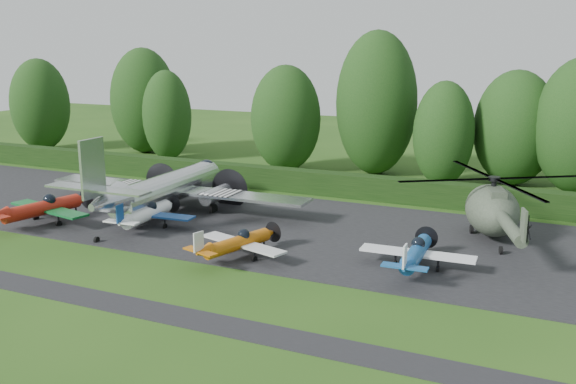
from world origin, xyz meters
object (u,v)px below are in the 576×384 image
at_px(light_plane_red, 42,208).
at_px(light_plane_orange, 238,243).
at_px(transport_plane, 166,188).
at_px(light_plane_blue, 416,253).
at_px(light_plane_white, 148,214).
at_px(helicopter, 492,206).

height_order(light_plane_red, light_plane_orange, light_plane_red).
bearing_deg(transport_plane, light_plane_blue, -11.42).
height_order(transport_plane, light_plane_white, transport_plane).
height_order(light_plane_red, helicopter, helicopter).
xyz_separation_m(light_plane_red, light_plane_blue, (27.13, 1.61, -0.15)).
relative_size(transport_plane, light_plane_red, 2.79).
bearing_deg(light_plane_red, light_plane_blue, -8.10).
bearing_deg(light_plane_blue, helicopter, 72.60).
relative_size(light_plane_orange, helicopter, 0.43).
distance_m(light_plane_blue, helicopter, 8.98).
relative_size(light_plane_blue, helicopter, 0.46).
height_order(light_plane_orange, light_plane_blue, light_plane_blue).
distance_m(transport_plane, helicopter, 24.08).
xyz_separation_m(transport_plane, light_plane_red, (-6.39, -6.32, -0.78)).
bearing_deg(transport_plane, light_plane_orange, -33.35).
distance_m(transport_plane, light_plane_orange, 12.57).
height_order(light_plane_white, light_plane_blue, light_plane_blue).
relative_size(transport_plane, light_plane_orange, 3.37).
height_order(light_plane_orange, helicopter, helicopter).
height_order(light_plane_red, light_plane_blue, light_plane_red).
xyz_separation_m(light_plane_red, helicopter, (30.19, 9.97, 1.06)).
height_order(light_plane_red, light_plane_white, light_plane_red).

